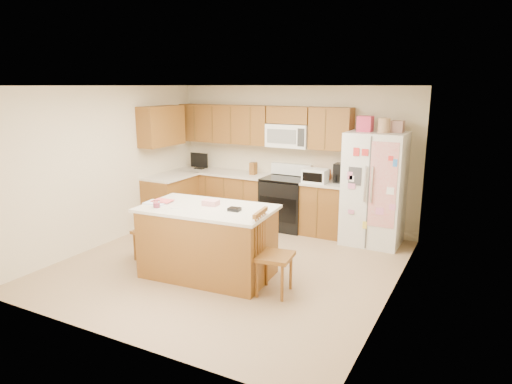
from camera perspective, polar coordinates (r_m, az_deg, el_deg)
The scene contains 9 objects.
ground at distance 6.64m, azimuth -3.29°, elevation -8.99°, with size 4.50×4.50×0.00m, color #9C8068.
room_shell at distance 6.24m, azimuth -3.46°, elevation 3.35°, with size 4.60×4.60×2.52m.
cabinetry at distance 8.34m, azimuth -2.86°, elevation 2.20°, with size 3.36×1.56×2.15m.
stove at distance 8.13m, azimuth 3.68°, elevation -1.29°, with size 0.76×0.65×1.13m.
refrigerator at distance 7.48m, azimuth 14.58°, elevation 0.55°, with size 0.90×0.79×2.04m.
island at distance 6.15m, azimuth -6.03°, elevation -6.12°, with size 1.81×1.14×1.04m.
windsor_chair_left at distance 6.83m, azimuth -13.10°, elevation -4.77°, with size 0.43×0.45×0.93m.
windsor_chair_back at distance 6.66m, azimuth -2.19°, elevation -4.93°, with size 0.47×0.45×0.92m.
windsor_chair_right at distance 5.60m, azimuth 2.03°, elevation -7.89°, with size 0.48×0.50×1.04m.
Camera 1 is at (3.18, -5.26, 2.51)m, focal length 32.00 mm.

